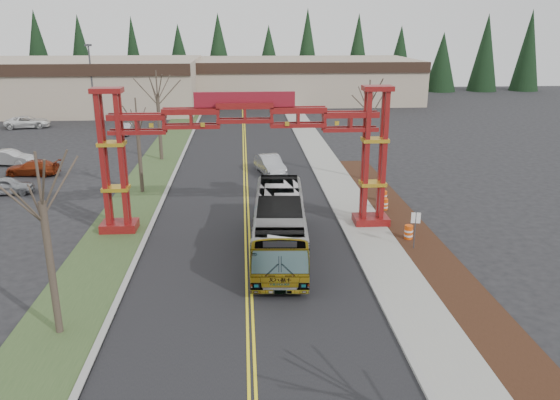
{
  "coord_description": "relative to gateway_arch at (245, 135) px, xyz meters",
  "views": [
    {
      "loc": [
        -0.14,
        -14.73,
        12.32
      ],
      "look_at": [
        1.81,
        13.66,
        3.22
      ],
      "focal_mm": 35.0,
      "sensor_mm": 36.0,
      "label": 1
    }
  ],
  "objects": [
    {
      "name": "bare_tree_median_near",
      "position": [
        -8.0,
        -12.0,
        -0.22
      ],
      "size": [
        3.02,
        3.02,
        7.8
      ],
      "color": "#382D26",
      "rests_on": "ground"
    },
    {
      "name": "lane_line_left",
      "position": [
        -0.12,
        7.0,
        -5.96
      ],
      "size": [
        0.12,
        100.0,
        0.01
      ],
      "primitive_type": "cube",
      "color": "yellow",
      "rests_on": "road"
    },
    {
      "name": "bare_tree_right_far",
      "position": [
        10.0,
        10.61,
        0.13
      ],
      "size": [
        3.17,
        3.17,
        8.25
      ],
      "color": "#382D26",
      "rests_on": "ground"
    },
    {
      "name": "gateway_arch",
      "position": [
        0.0,
        0.0,
        0.0
      ],
      "size": [
        18.2,
        1.6,
        8.9
      ],
      "color": "maroon",
      "rests_on": "ground"
    },
    {
      "name": "parked_car_far_b",
      "position": [
        -27.22,
        37.78,
        -5.23
      ],
      "size": [
        5.72,
        3.32,
        1.5
      ],
      "primitive_type": "imported",
      "rotation": [
        0.0,
        0.0,
        1.73
      ],
      "color": "white",
      "rests_on": "ground"
    },
    {
      "name": "conifer_treeline",
      "position": [
        0.25,
        74.0,
        0.5
      ],
      "size": [
        116.1,
        5.6,
        13.0
      ],
      "color": "black",
      "rests_on": "ground"
    },
    {
      "name": "curb_right",
      "position": [
        6.15,
        7.0,
        -5.91
      ],
      "size": [
        0.3,
        110.0,
        0.15
      ],
      "primitive_type": "cube",
      "color": "#9A9995",
      "rests_on": "ground"
    },
    {
      "name": "parked_car_near_a",
      "position": [
        -18.27,
        8.62,
        -5.31
      ],
      "size": [
        4.07,
        1.98,
        1.34
      ],
      "primitive_type": "imported",
      "rotation": [
        0.0,
        0.0,
        1.67
      ],
      "color": "#9C9EA3",
      "rests_on": "ground"
    },
    {
      "name": "barrel_north",
      "position": [
        9.96,
        4.42,
        -5.53
      ],
      "size": [
        0.49,
        0.49,
        0.91
      ],
      "color": "#E04B0C",
      "rests_on": "ground"
    },
    {
      "name": "retail_building_east",
      "position": [
        10.0,
        61.95,
        -2.47
      ],
      "size": [
        38.0,
        20.3,
        7.0
      ],
      "color": "tan",
      "rests_on": "ground"
    },
    {
      "name": "grass_median",
      "position": [
        -8.0,
        7.0,
        -5.94
      ],
      "size": [
        4.0,
        110.0,
        0.08
      ],
      "primitive_type": "cube",
      "color": "#344C26",
      "rests_on": "ground"
    },
    {
      "name": "bare_tree_median_mid",
      "position": [
        -8.0,
        8.32,
        -0.65
      ],
      "size": [
        2.9,
        2.9,
        7.28
      ],
      "color": "#382D26",
      "rests_on": "ground"
    },
    {
      "name": "silver_sedan",
      "position": [
        2.16,
        13.32,
        -5.18
      ],
      "size": [
        2.77,
        5.13,
        1.6
      ],
      "primitive_type": "imported",
      "rotation": [
        0.0,
        0.0,
        0.23
      ],
      "color": "#A5A8AD",
      "rests_on": "ground"
    },
    {
      "name": "transit_bus",
      "position": [
        1.8,
        -4.0,
        -4.34
      ],
      "size": [
        3.5,
        11.93,
        3.28
      ],
      "primitive_type": "imported",
      "rotation": [
        0.0,
        0.0,
        -0.06
      ],
      "color": "#A6A9AE",
      "rests_on": "ground"
    },
    {
      "name": "parked_car_far_a",
      "position": [
        -13.96,
        32.64,
        -5.35
      ],
      "size": [
        1.64,
        3.95,
        1.27
      ],
      "primitive_type": "imported",
      "rotation": [
        0.0,
        0.0,
        -0.08
      ],
      "color": "#A7A8AF",
      "rests_on": "ground"
    },
    {
      "name": "landscape_strip",
      "position": [
        10.2,
        -8.0,
        -5.92
      ],
      "size": [
        2.6,
        50.0,
        0.12
      ],
      "primitive_type": "cube",
      "color": "black",
      "rests_on": "ground"
    },
    {
      "name": "light_pole_far",
      "position": [
        -20.14,
        43.0,
        -0.17
      ],
      "size": [
        0.87,
        0.44,
        10.04
      ],
      "color": "#3F3F44",
      "rests_on": "ground"
    },
    {
      "name": "bare_tree_median_far",
      "position": [
        -8.0,
        19.12,
        0.22
      ],
      "size": [
        3.33,
        3.33,
        8.44
      ],
      "color": "#382D26",
      "rests_on": "ground"
    },
    {
      "name": "retail_building_west",
      "position": [
        -30.0,
        53.96,
        -2.22
      ],
      "size": [
        46.0,
        22.3,
        7.5
      ],
      "color": "tan",
      "rests_on": "ground"
    },
    {
      "name": "parked_car_near_b",
      "position": [
        -21.66,
        17.93,
        -5.26
      ],
      "size": [
        4.56,
        2.28,
        1.44
      ],
      "primitive_type": "imported",
      "rotation": [
        0.0,
        0.0,
        1.39
      ],
      "color": "#BBBBBB",
      "rests_on": "ground"
    },
    {
      "name": "barrel_mid",
      "position": [
        9.57,
        2.64,
        -5.54
      ],
      "size": [
        0.48,
        0.48,
        0.89
      ],
      "color": "#E04B0C",
      "rests_on": "ground"
    },
    {
      "name": "sidewalk_right",
      "position": [
        7.6,
        7.0,
        -5.91
      ],
      "size": [
        2.6,
        110.0,
        0.14
      ],
      "primitive_type": "cube",
      "color": "gray",
      "rests_on": "ground"
    },
    {
      "name": "road",
      "position": [
        -0.0,
        7.0,
        -5.97
      ],
      "size": [
        12.0,
        110.0,
        0.02
      ],
      "primitive_type": "cube",
      "color": "black",
      "rests_on": "ground"
    },
    {
      "name": "barrel_south",
      "position": [
        9.65,
        -2.81,
        -5.5
      ],
      "size": [
        0.52,
        0.52,
        0.96
      ],
      "color": "#E04B0C",
      "rests_on": "ground"
    },
    {
      "name": "lane_line_right",
      "position": [
        0.12,
        7.0,
        -5.96
      ],
      "size": [
        0.12,
        100.0,
        0.01
      ],
      "primitive_type": "cube",
      "color": "yellow",
      "rests_on": "road"
    },
    {
      "name": "street_sign",
      "position": [
        9.52,
        -4.3,
        -4.34
      ],
      "size": [
        0.52,
        0.15,
        2.28
      ],
      "color": "#3F3F44",
      "rests_on": "ground"
    },
    {
      "name": "curb_left",
      "position": [
        -6.15,
        7.0,
        -5.91
      ],
      "size": [
        0.3,
        110.0,
        0.15
      ],
      "primitive_type": "cube",
      "color": "#9A9995",
      "rests_on": "ground"
    },
    {
      "name": "parked_car_mid_a",
      "position": [
        -18.3,
        14.22,
        -5.32
      ],
      "size": [
        4.74,
        2.42,
        1.32
      ],
      "primitive_type": "imported",
      "rotation": [
        0.0,
        0.0,
        4.58
      ],
      "color": "maroon",
      "rests_on": "ground"
    }
  ]
}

